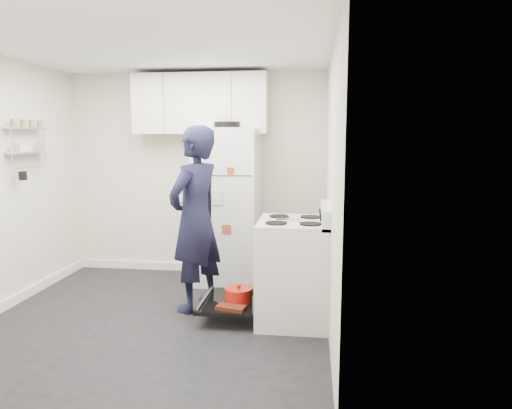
# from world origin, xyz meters

# --- Properties ---
(room) EXTENTS (3.21, 3.21, 2.51)m
(room) POSITION_xyz_m (-0.03, 0.03, 1.21)
(room) COLOR black
(room) RESTS_ON ground
(electric_range) EXTENTS (0.66, 0.76, 1.10)m
(electric_range) POSITION_xyz_m (1.26, 0.15, 0.47)
(electric_range) COLOR silver
(electric_range) RESTS_ON ground
(open_oven_door) EXTENTS (0.55, 0.72, 0.21)m
(open_oven_door) POSITION_xyz_m (0.71, 0.14, 0.18)
(open_oven_door) COLOR black
(open_oven_door) RESTS_ON ground
(refrigerator) EXTENTS (0.72, 0.74, 1.88)m
(refrigerator) POSITION_xyz_m (0.45, 1.25, 0.91)
(refrigerator) COLOR white
(refrigerator) RESTS_ON ground
(upper_cabinets) EXTENTS (1.60, 0.33, 0.70)m
(upper_cabinets) POSITION_xyz_m (0.10, 1.43, 2.10)
(upper_cabinets) COLOR silver
(upper_cabinets) RESTS_ON room
(wall_shelf_rack) EXTENTS (0.14, 0.60, 0.61)m
(wall_shelf_rack) POSITION_xyz_m (-1.52, 0.49, 1.68)
(wall_shelf_rack) COLOR #B2B2B7
(wall_shelf_rack) RESTS_ON room
(person) EXTENTS (0.68, 0.79, 1.82)m
(person) POSITION_xyz_m (0.30, 0.32, 0.91)
(person) COLOR black
(person) RESTS_ON ground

